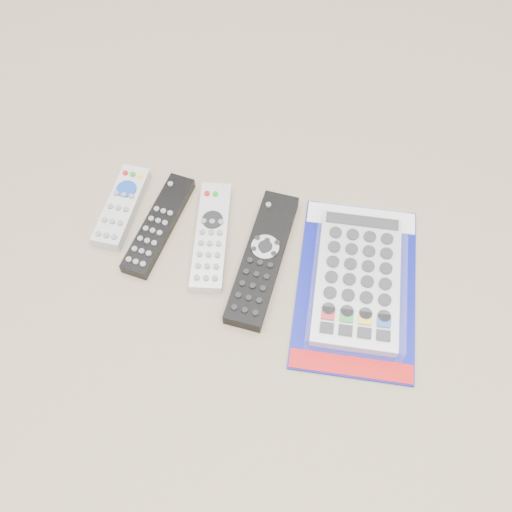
% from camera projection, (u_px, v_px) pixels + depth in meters
% --- Properties ---
extents(remote_small_grey, '(0.05, 0.16, 0.02)m').
position_uv_depth(remote_small_grey, '(122.00, 207.00, 0.93)').
color(remote_small_grey, '#ACACAE').
rests_on(remote_small_grey, ground).
extents(remote_slim_black, '(0.06, 0.20, 0.02)m').
position_uv_depth(remote_slim_black, '(159.00, 225.00, 0.91)').
color(remote_slim_black, black).
rests_on(remote_slim_black, ground).
extents(remote_silver_dvd, '(0.08, 0.20, 0.02)m').
position_uv_depth(remote_silver_dvd, '(211.00, 236.00, 0.90)').
color(remote_silver_dvd, silver).
rests_on(remote_silver_dvd, ground).
extents(remote_large_black, '(0.07, 0.24, 0.03)m').
position_uv_depth(remote_large_black, '(263.00, 258.00, 0.88)').
color(remote_large_black, black).
rests_on(remote_large_black, ground).
extents(jumbo_remote_packaged, '(0.20, 0.31, 0.04)m').
position_uv_depth(jumbo_remote_packaged, '(358.00, 279.00, 0.85)').
color(jumbo_remote_packaged, '#0C1289').
rests_on(jumbo_remote_packaged, ground).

